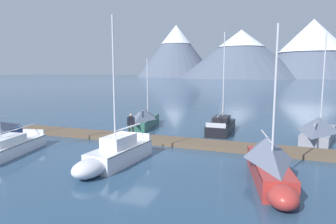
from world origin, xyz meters
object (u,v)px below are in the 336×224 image
sailboat_mid_dock_starboard (114,154)px  sailboat_second_berth (1,150)px  sailboat_mid_dock_port (145,118)px  sailboat_far_berth (222,125)px  sailboat_end_of_dock (319,128)px  sailboat_outer_slip (269,161)px  person_on_dock (131,123)px

sailboat_mid_dock_starboard → sailboat_second_berth: bearing=-172.3°
sailboat_mid_dock_port → sailboat_far_berth: (7.22, 0.15, -0.25)m
sailboat_end_of_dock → sailboat_mid_dock_port: bearing=178.6°
sailboat_outer_slip → sailboat_second_berth: bearing=-174.7°
person_on_dock → sailboat_mid_dock_starboard: bearing=-71.3°
sailboat_second_berth → sailboat_mid_dock_port: sailboat_second_berth is taller
sailboat_far_berth → person_on_dock: sailboat_far_berth is taller
sailboat_far_berth → sailboat_outer_slip: (4.17, -11.16, 0.41)m
sailboat_second_berth → person_on_dock: 8.91m
sailboat_mid_dock_port → sailboat_far_berth: bearing=1.2°
sailboat_far_berth → sailboat_outer_slip: size_ratio=1.17×
sailboat_outer_slip → sailboat_end_of_dock: size_ratio=0.90×
person_on_dock → sailboat_outer_slip: bearing=-29.5°
sailboat_far_berth → sailboat_end_of_dock: (7.56, -0.52, 0.29)m
sailboat_mid_dock_port → sailboat_end_of_dock: (14.78, -0.37, 0.03)m
sailboat_second_berth → sailboat_mid_dock_starboard: sailboat_mid_dock_starboard is taller
sailboat_mid_dock_port → person_on_dock: sailboat_mid_dock_port is taller
sailboat_mid_dock_port → sailboat_outer_slip: bearing=-44.0°
sailboat_mid_dock_starboard → person_on_dock: sailboat_mid_dock_starboard is taller
sailboat_second_berth → person_on_dock: sailboat_second_berth is taller
sailboat_mid_dock_starboard → sailboat_end_of_dock: bearing=43.9°
sailboat_far_berth → sailboat_end_of_dock: size_ratio=1.06×
sailboat_mid_dock_starboard → sailboat_outer_slip: size_ratio=1.12×
sailboat_mid_dock_port → sailboat_end_of_dock: bearing=-1.4°
sailboat_outer_slip → person_on_dock: sailboat_outer_slip is taller
sailboat_mid_dock_port → sailboat_outer_slip: sailboat_outer_slip is taller
sailboat_mid_dock_starboard → sailboat_mid_dock_port: bearing=105.8°
sailboat_second_berth → sailboat_end_of_dock: size_ratio=0.92×
sailboat_second_berth → sailboat_end_of_dock: (18.78, 12.08, 0.36)m
sailboat_outer_slip → sailboat_end_of_dock: 11.17m
sailboat_mid_dock_starboard → person_on_dock: 6.64m
sailboat_outer_slip → sailboat_end_of_dock: sailboat_end_of_dock is taller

